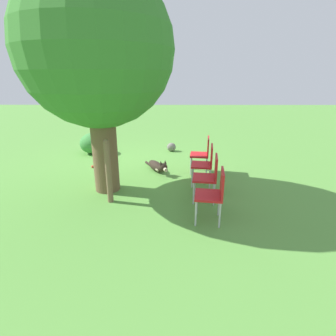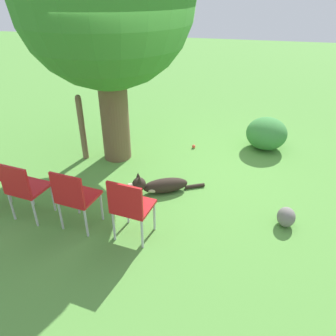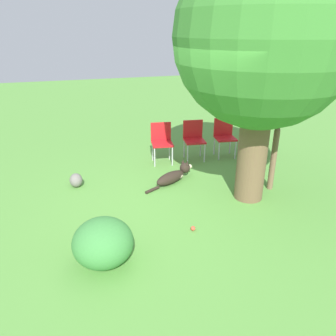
% 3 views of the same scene
% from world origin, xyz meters
% --- Properties ---
extents(ground_plane, '(30.00, 30.00, 0.00)m').
position_xyz_m(ground_plane, '(0.00, 0.00, 0.00)').
color(ground_plane, '#56933D').
extents(oak_tree, '(2.70, 2.70, 3.97)m').
position_xyz_m(oak_tree, '(0.11, 1.12, 2.58)').
color(oak_tree, brown).
rests_on(oak_tree, ground_plane).
extents(dog, '(0.64, 1.09, 0.37)m').
position_xyz_m(dog, '(-0.86, 0.07, 0.13)').
color(dog, '#2D231C').
rests_on(dog, ground_plane).
extents(fence_post, '(0.10, 0.10, 1.17)m').
position_xyz_m(fence_post, '(-0.07, 1.67, 0.59)').
color(fence_post, brown).
rests_on(fence_post, ground_plane).
extents(red_chair_0, '(0.48, 0.49, 0.86)m').
position_xyz_m(red_chair_0, '(-1.93, 0.14, 0.50)').
color(red_chair_0, red).
rests_on(red_chair_0, ground_plane).
extents(red_chair_1, '(0.48, 0.49, 0.86)m').
position_xyz_m(red_chair_1, '(-1.90, 0.87, 0.50)').
color(red_chair_1, red).
rests_on(red_chair_1, ground_plane).
extents(red_chair_2, '(0.48, 0.49, 0.86)m').
position_xyz_m(red_chair_2, '(-1.87, 1.61, 0.50)').
color(red_chair_2, red).
rests_on(red_chair_2, ground_plane).
extents(red_chair_3, '(0.48, 0.49, 0.86)m').
position_xyz_m(red_chair_3, '(-1.83, 2.34, 0.50)').
color(red_chair_3, red).
rests_on(red_chair_3, ground_plane).
extents(tennis_ball, '(0.07, 0.07, 0.07)m').
position_xyz_m(tennis_ball, '(0.78, -0.17, 0.03)').
color(tennis_ball, '#E54C33').
rests_on(tennis_ball, ground_plane).
extents(garden_rock, '(0.27, 0.23, 0.26)m').
position_xyz_m(garden_rock, '(-1.21, -1.73, 0.13)').
color(garden_rock, slate).
rests_on(garden_rock, ground_plane).
extents(low_shrub, '(0.76, 0.76, 0.61)m').
position_xyz_m(low_shrub, '(1.11, -1.50, 0.30)').
color(low_shrub, '#3D843D').
rests_on(low_shrub, ground_plane).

